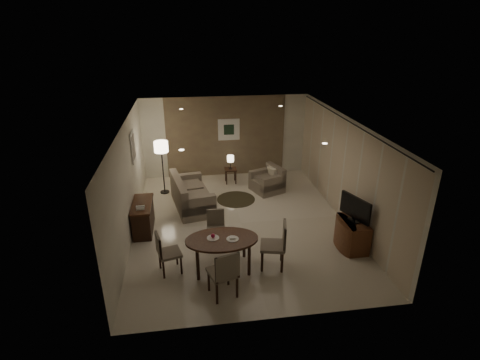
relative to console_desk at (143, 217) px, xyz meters
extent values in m
cube|color=beige|center=(2.49, 0.00, -0.38)|extent=(5.50, 7.00, 0.00)
cube|color=white|center=(2.49, 0.00, 2.33)|extent=(5.50, 7.00, 0.00)
cube|color=#766649|center=(2.49, 3.50, 0.98)|extent=(5.50, 0.00, 2.70)
cube|color=white|center=(-0.26, 0.00, 0.98)|extent=(0.00, 7.00, 2.70)
cube|color=white|center=(5.24, 0.00, 0.98)|extent=(0.00, 7.00, 2.70)
cube|color=#766649|center=(2.49, 3.48, 0.98)|extent=(3.96, 0.03, 2.70)
cylinder|color=black|center=(5.17, 0.00, 2.27)|extent=(0.03, 6.80, 0.03)
cube|color=silver|center=(2.59, 3.46, 1.23)|extent=(0.72, 0.03, 0.72)
cube|color=black|center=(2.59, 3.44, 1.23)|extent=(0.34, 0.01, 0.34)
cube|color=silver|center=(-0.23, 1.20, 1.48)|extent=(0.03, 0.60, 0.80)
cube|color=gray|center=(-0.21, 1.20, 1.48)|extent=(0.01, 0.46, 0.64)
cylinder|color=white|center=(1.09, -1.80, 2.31)|extent=(0.10, 0.10, 0.01)
cylinder|color=white|center=(3.89, -1.80, 2.31)|extent=(0.10, 0.10, 0.01)
cylinder|color=white|center=(1.09, 1.80, 2.31)|extent=(0.10, 0.10, 0.01)
cylinder|color=white|center=(3.89, 1.80, 2.31)|extent=(0.10, 0.10, 0.01)
cylinder|color=white|center=(1.63, -1.81, 0.35)|extent=(0.26, 0.26, 0.02)
cylinder|color=white|center=(2.03, -1.91, 0.35)|extent=(0.26, 0.26, 0.02)
sphere|color=#B9153C|center=(1.63, -1.81, 0.40)|extent=(0.09, 0.09, 0.09)
cube|color=white|center=(2.03, -1.91, 0.37)|extent=(0.12, 0.08, 0.03)
cylinder|color=#3B3721|center=(2.55, 1.43, -0.37)|extent=(1.14, 1.14, 0.01)
camera|label=1|loc=(1.22, -8.55, 4.52)|focal=28.00mm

